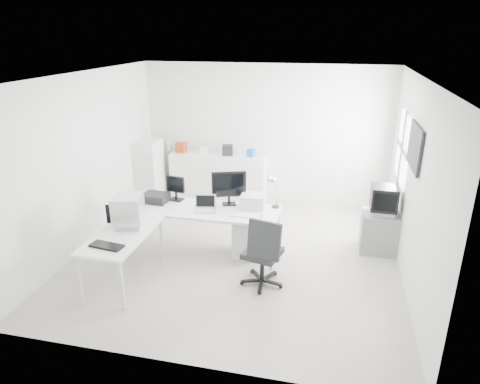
% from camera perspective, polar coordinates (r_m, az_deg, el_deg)
% --- Properties ---
extents(floor, '(5.00, 5.00, 0.01)m').
position_cam_1_polar(floor, '(6.98, -0.37, -8.27)').
color(floor, beige).
rests_on(floor, ground).
extents(ceiling, '(5.00, 5.00, 0.01)m').
position_cam_1_polar(ceiling, '(6.13, -0.43, 15.26)').
color(ceiling, white).
rests_on(ceiling, back_wall).
extents(back_wall, '(5.00, 0.02, 2.80)m').
position_cam_1_polar(back_wall, '(8.78, 3.34, 7.66)').
color(back_wall, silver).
rests_on(back_wall, floor).
extents(left_wall, '(0.02, 5.00, 2.80)m').
position_cam_1_polar(left_wall, '(7.37, -19.72, 3.89)').
color(left_wall, silver).
rests_on(left_wall, floor).
extents(right_wall, '(0.02, 5.00, 2.80)m').
position_cam_1_polar(right_wall, '(6.36, 22.10, 0.98)').
color(right_wall, silver).
rests_on(right_wall, floor).
extents(window, '(0.02, 1.20, 1.10)m').
position_cam_1_polar(window, '(7.44, 20.87, 5.50)').
color(window, white).
rests_on(window, right_wall).
extents(wall_picture, '(0.04, 0.90, 0.60)m').
position_cam_1_polar(wall_picture, '(6.32, 22.32, 5.57)').
color(wall_picture, black).
rests_on(wall_picture, right_wall).
extents(main_desk, '(2.40, 0.80, 0.75)m').
position_cam_1_polar(main_desk, '(6.94, -4.77, -5.06)').
color(main_desk, silver).
rests_on(main_desk, floor).
extents(side_desk, '(0.70, 1.40, 0.75)m').
position_cam_1_polar(side_desk, '(6.34, -15.20, -8.39)').
color(side_desk, silver).
rests_on(side_desk, floor).
extents(drawer_pedestal, '(0.40, 0.50, 0.60)m').
position_cam_1_polar(drawer_pedestal, '(6.85, 1.01, -6.03)').
color(drawer_pedestal, silver).
rests_on(drawer_pedestal, floor).
extents(inkjet_printer, '(0.42, 0.34, 0.14)m').
position_cam_1_polar(inkjet_printer, '(7.13, -11.17, -0.75)').
color(inkjet_printer, black).
rests_on(inkjet_printer, main_desk).
extents(lcd_monitor_small, '(0.35, 0.24, 0.40)m').
position_cam_1_polar(lcd_monitor_small, '(7.10, -8.55, 0.45)').
color(lcd_monitor_small, black).
rests_on(lcd_monitor_small, main_desk).
extents(lcd_monitor_large, '(0.59, 0.38, 0.57)m').
position_cam_1_polar(lcd_monitor_large, '(6.81, -1.49, 0.54)').
color(lcd_monitor_large, black).
rests_on(lcd_monitor_large, main_desk).
extents(laptop, '(0.42, 0.43, 0.24)m').
position_cam_1_polar(laptop, '(6.63, -4.73, -1.62)').
color(laptop, '#B7B7BA').
rests_on(laptop, main_desk).
extents(white_keyboard, '(0.43, 0.14, 0.02)m').
position_cam_1_polar(white_keyboard, '(6.49, 0.24, -3.14)').
color(white_keyboard, silver).
rests_on(white_keyboard, main_desk).
extents(white_mouse, '(0.05, 0.05, 0.05)m').
position_cam_1_polar(white_mouse, '(6.47, 2.93, -3.06)').
color(white_mouse, silver).
rests_on(white_mouse, main_desk).
extents(laser_printer, '(0.39, 0.34, 0.21)m').
position_cam_1_polar(laser_printer, '(6.76, 1.75, -1.21)').
color(laser_printer, silver).
rests_on(laser_printer, main_desk).
extents(desk_lamp, '(0.17, 0.17, 0.44)m').
position_cam_1_polar(desk_lamp, '(6.74, 4.81, -0.31)').
color(desk_lamp, silver).
rests_on(desk_lamp, main_desk).
extents(crt_monitor, '(0.47, 0.47, 0.45)m').
position_cam_1_polar(crt_monitor, '(6.28, -14.68, -2.56)').
color(crt_monitor, '#B7B7BA').
rests_on(crt_monitor, side_desk).
extents(black_keyboard, '(0.47, 0.24, 0.03)m').
position_cam_1_polar(black_keyboard, '(5.86, -17.34, -6.86)').
color(black_keyboard, black).
rests_on(black_keyboard, side_desk).
extents(office_chair, '(0.75, 0.75, 1.07)m').
position_cam_1_polar(office_chair, '(5.99, 3.02, -7.70)').
color(office_chair, '#292B2F').
rests_on(office_chair, floor).
extents(tv_cabinet, '(0.60, 0.49, 0.66)m').
position_cam_1_polar(tv_cabinet, '(7.30, 18.11, -5.12)').
color(tv_cabinet, slate).
rests_on(tv_cabinet, floor).
extents(crt_tv, '(0.50, 0.48, 0.45)m').
position_cam_1_polar(crt_tv, '(7.09, 18.61, -1.09)').
color(crt_tv, black).
rests_on(crt_tv, tv_cabinet).
extents(sideboard, '(1.99, 0.50, 0.99)m').
position_cam_1_polar(sideboard, '(8.98, -2.87, 1.97)').
color(sideboard, silver).
rests_on(sideboard, floor).
extents(clutter_box_a, '(0.21, 0.19, 0.20)m').
position_cam_1_polar(clutter_box_a, '(9.05, -7.85, 5.89)').
color(clutter_box_a, '#A02F16').
rests_on(clutter_box_a, sideboard).
extents(clutter_box_b, '(0.16, 0.13, 0.15)m').
position_cam_1_polar(clutter_box_b, '(8.90, -4.81, 5.60)').
color(clutter_box_b, silver).
rests_on(clutter_box_b, sideboard).
extents(clutter_box_c, '(0.24, 0.23, 0.21)m').
position_cam_1_polar(clutter_box_c, '(8.75, -1.67, 5.61)').
color(clutter_box_c, black).
rests_on(clutter_box_c, sideboard).
extents(clutter_box_d, '(0.19, 0.18, 0.15)m').
position_cam_1_polar(clutter_box_d, '(8.66, 1.55, 5.24)').
color(clutter_box_d, blue).
rests_on(clutter_box_d, sideboard).
extents(clutter_bottle, '(0.07, 0.07, 0.22)m').
position_cam_1_polar(clutter_bottle, '(9.19, -9.53, 6.10)').
color(clutter_bottle, silver).
rests_on(clutter_bottle, sideboard).
extents(filing_cabinet, '(0.46, 0.55, 1.32)m').
position_cam_1_polar(filing_cabinet, '(9.00, -11.99, 2.67)').
color(filing_cabinet, silver).
rests_on(filing_cabinet, floor).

